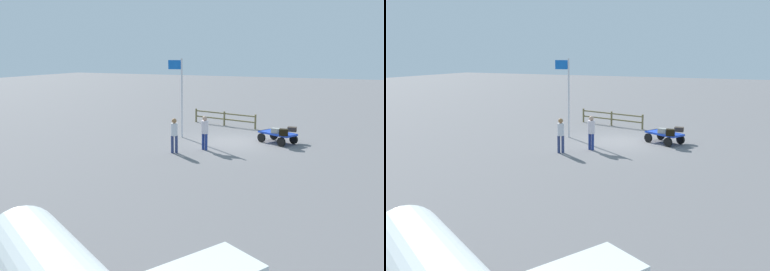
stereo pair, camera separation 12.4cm
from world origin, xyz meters
TOP-DOWN VIEW (x-y plane):
  - ground_plane at (0.00, 0.00)m, footprint 120.00×120.00m
  - luggage_cart at (-2.25, -0.64)m, footprint 2.21×1.90m
  - suitcase_maroon at (-2.22, -0.36)m, footprint 0.51×0.42m
  - suitcase_olive at (-2.73, 0.12)m, footprint 0.49×0.42m
  - suitcase_navy at (-2.94, -1.21)m, footprint 0.50×0.39m
  - worker_lead at (0.78, 2.45)m, footprint 0.47×0.47m
  - worker_trailing at (1.90, 3.65)m, footprint 0.42×0.42m
  - flagpole at (3.24, 0.10)m, footprint 0.87×0.15m
  - wooden_fence at (2.18, -4.58)m, footprint 4.70×1.14m

SIDE VIEW (x-z plane):
  - ground_plane at x=0.00m, z-range 0.00..0.00m
  - luggage_cart at x=-2.25m, z-range 0.14..0.73m
  - wooden_fence at x=2.18m, z-range 0.09..1.05m
  - suitcase_navy at x=-2.94m, z-range 0.59..0.84m
  - suitcase_maroon at x=-2.22m, z-range 0.59..0.86m
  - suitcase_olive at x=-2.73m, z-range 0.59..0.94m
  - worker_trailing at x=1.90m, z-range 0.14..1.87m
  - worker_lead at x=0.78m, z-range 0.17..1.92m
  - flagpole at x=3.24m, z-range 0.40..4.94m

